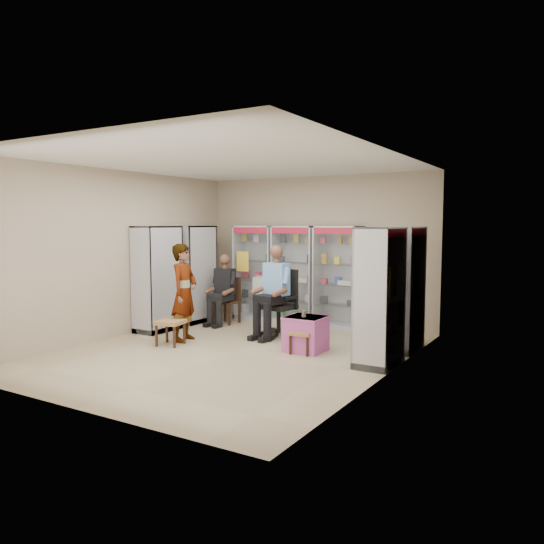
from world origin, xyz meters
The scene contains 18 objects.
floor centered at (0.00, 0.00, 0.00)m, with size 6.00×6.00×0.00m, color tan.
room_shell centered at (0.00, 0.00, 1.97)m, with size 5.02×6.02×3.01m.
cabinet_back_left centered at (-1.30, 2.73, 1.00)m, with size 0.90×0.50×2.00m, color #A1A2A8.
cabinet_back_mid centered at (-0.35, 2.73, 1.00)m, with size 0.90×0.50×2.00m, color #A4A7AB.
cabinet_back_right centered at (0.60, 2.73, 1.00)m, with size 0.90×0.50×2.00m, color silver.
cabinet_right_far centered at (2.23, 1.60, 1.00)m, with size 0.50×0.90×2.00m, color silver.
cabinet_right_near centered at (2.23, 0.50, 1.00)m, with size 0.50×0.90×2.00m, color silver.
cabinet_left_far centered at (-2.23, 1.80, 1.00)m, with size 0.50×0.90×2.00m, color #AFB2B6.
cabinet_left_near centered at (-2.23, 0.70, 1.00)m, with size 0.50×0.90×2.00m, color #ADB0B4.
wooden_chair centered at (-1.55, 2.00, 0.47)m, with size 0.42×0.42×0.94m, color #311A13.
seated_customer centered at (-1.55, 1.95, 0.67)m, with size 0.44×0.60×1.34m, color black, non-canonical shape.
office_chair centered at (-0.01, 1.47, 0.61)m, with size 0.67×0.67×1.22m, color black.
seated_shopkeeper centered at (-0.01, 1.42, 0.78)m, with size 0.51×0.71×1.55m, color #658EC7, non-canonical shape.
pink_trunk centered at (0.94, 0.70, 0.28)m, with size 0.58×0.56×0.56m, color #AC448B.
tea_glass centered at (0.93, 0.65, 0.62)m, with size 0.07×0.07×0.11m, color #5C2807.
woven_stool_a centered at (0.96, 0.54, 0.18)m, with size 0.36×0.36×0.36m, color #A36A44.
woven_stool_b centered at (-1.22, -0.09, 0.21)m, with size 0.42×0.42×0.42m, color #9A6B41.
standing_man centered at (-1.24, 0.30, 0.85)m, with size 0.62×0.41×1.70m, color #939396.
Camera 1 is at (4.78, -6.76, 2.04)m, focal length 35.00 mm.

